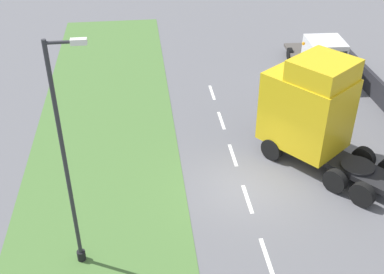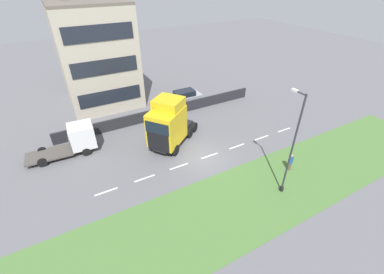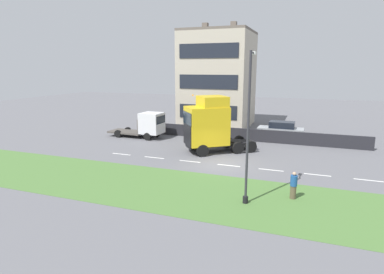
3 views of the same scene
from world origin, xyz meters
TOP-DOWN VIEW (x-y plane):
  - ground_plane at (0.00, 0.00)m, footprint 120.00×120.00m
  - grass_verge at (-6.00, 0.00)m, footprint 7.00×44.00m
  - lane_markings at (0.00, -0.70)m, footprint 0.16×21.00m
  - lorry_cab at (3.27, 1.93)m, footprint 5.75×6.37m
  - flatbed_truck at (6.61, 9.78)m, footprint 2.37×6.29m
  - lamp_post at (-6.48, -3.27)m, footprint 1.27×0.30m

SIDE VIEW (x-z plane):
  - ground_plane at x=0.00m, z-range 0.00..0.00m
  - lane_markings at x=0.00m, z-range 0.00..0.00m
  - grass_verge at x=-6.00m, z-range 0.00..0.01m
  - flatbed_truck at x=6.61m, z-range 0.08..2.83m
  - lorry_cab at x=3.27m, z-range -0.07..5.05m
  - lamp_post at x=-6.48m, z-range -0.24..8.01m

